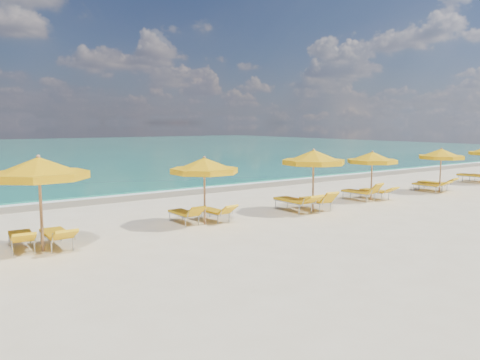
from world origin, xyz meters
TOP-DOWN VIEW (x-y plane):
  - ground_plane at (0.00, 0.00)m, footprint 120.00×120.00m
  - ocean at (0.00, 48.00)m, footprint 120.00×80.00m
  - wet_sand_band at (0.00, 7.40)m, footprint 120.00×2.60m
  - foam_line at (0.00, 8.20)m, footprint 120.00×1.20m
  - whitecap_far at (8.00, 24.00)m, footprint 18.00×0.30m
  - umbrella_2 at (-7.18, 0.11)m, footprint 3.10×3.10m
  - umbrella_3 at (-2.14, 0.45)m, footprint 2.86×2.86m
  - umbrella_4 at (2.26, 0.03)m, footprint 2.82×2.82m
  - umbrella_5 at (6.09, 0.46)m, footprint 2.60×2.60m
  - umbrella_6 at (10.68, 0.15)m, footprint 2.55×2.55m
  - lounger_2_left at (-7.59, 0.60)m, footprint 0.73×1.80m
  - lounger_2_right at (-6.79, 0.28)m, footprint 0.61×1.83m
  - lounger_3_left at (-2.59, 0.99)m, footprint 0.58×1.65m
  - lounger_3_right at (-1.58, 0.75)m, footprint 0.69×1.66m
  - lounger_4_left at (1.73, 0.46)m, footprint 0.69×2.07m
  - lounger_4_right at (2.69, 0.28)m, footprint 0.76×1.77m
  - lounger_5_left at (5.64, 0.71)m, footprint 0.79×1.80m
  - lounger_5_right at (6.62, 0.65)m, footprint 0.59×1.72m
  - lounger_6_left at (10.27, 0.49)m, footprint 0.72×1.80m
  - lounger_6_right at (11.06, 0.68)m, footprint 0.77×1.84m
  - lounger_7_left at (15.37, 1.02)m, footprint 0.93×2.10m

SIDE VIEW (x-z plane):
  - ground_plane at x=0.00m, z-range 0.00..0.00m
  - ocean at x=0.00m, z-range -0.15..0.15m
  - wet_sand_band at x=0.00m, z-range -0.01..0.01m
  - foam_line at x=0.00m, z-range -0.01..0.01m
  - whitecap_far at x=8.00m, z-range -0.03..0.03m
  - lounger_3_right at x=-1.58m, z-range -0.14..0.54m
  - lounger_5_right at x=6.62m, z-range -0.12..0.52m
  - lounger_3_left at x=-2.59m, z-range -0.16..0.56m
  - lounger_6_left at x=10.27m, z-range -0.11..0.52m
  - lounger_2_left at x=-7.59m, z-range -0.13..0.54m
  - lounger_6_right at x=11.06m, z-range -0.14..0.57m
  - lounger_2_right at x=-6.79m, z-range -0.14..0.57m
  - lounger_4_right at x=2.69m, z-range -0.19..0.63m
  - lounger_5_left at x=5.64m, z-range -0.21..0.65m
  - lounger_4_left at x=1.73m, z-range -0.15..0.64m
  - lounger_7_left at x=15.37m, z-range -0.19..0.68m
  - umbrella_5 at x=6.09m, z-range 0.75..2.87m
  - umbrella_6 at x=10.68m, z-range 0.75..2.87m
  - umbrella_3 at x=-2.14m, z-range 0.79..3.01m
  - umbrella_4 at x=2.26m, z-range 0.83..3.18m
  - umbrella_2 at x=-7.18m, z-range 0.88..3.37m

